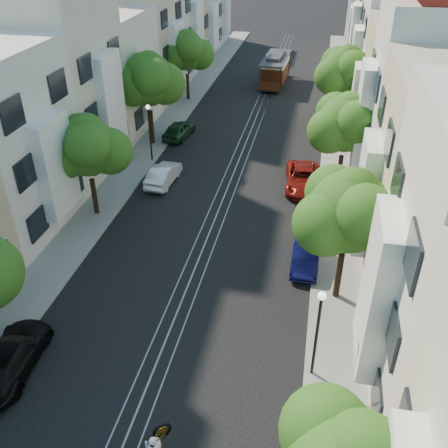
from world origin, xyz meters
The scene contains 23 objects.
ground centered at (0.00, 28.00, 0.00)m, with size 200.00×200.00×0.00m, color black.
sidewalk_east centered at (7.25, 28.00, 0.06)m, with size 2.50×80.00×0.12m, color gray.
sidewalk_west centered at (-7.25, 28.00, 0.06)m, with size 2.50×80.00×0.12m, color gray.
rail_left centered at (-0.55, 28.00, 0.01)m, with size 0.06×80.00×0.02m, color gray.
rail_slot centered at (0.00, 28.00, 0.01)m, with size 0.06×80.00×0.02m, color gray.
rail_right centered at (0.55, 28.00, 0.01)m, with size 0.06×80.00×0.02m, color gray.
lane_line centered at (0.00, 28.00, 0.00)m, with size 0.08×80.00×0.01m, color tan.
townhouses_east centered at (11.87, 27.91, 5.18)m, with size 7.75×72.00×12.00m.
townhouses_west centered at (-11.87, 27.91, 5.08)m, with size 7.75×72.00×11.76m.
tree_e_b centered at (7.26, 8.98, 4.73)m, with size 4.93×4.08×6.68m.
tree_e_c centered at (7.26, 19.98, 4.60)m, with size 4.84×3.99×6.52m.
tree_e_d centered at (7.26, 30.98, 4.87)m, with size 5.01×4.16×6.85m.
tree_w_b centered at (-7.14, 13.98, 4.40)m, with size 4.72×3.87×6.27m.
tree_w_c centered at (-7.14, 24.98, 5.07)m, with size 5.13×4.28×7.09m.
tree_w_d centered at (-7.14, 35.98, 4.60)m, with size 4.84×3.99×6.52m.
lamp_east centered at (6.30, 4.00, 2.85)m, with size 0.32×0.32×4.16m.
lamp_west centered at (-6.30, 22.00, 2.85)m, with size 0.32×0.32×4.16m.
cable_car centered at (0.50, 42.86, 1.69)m, with size 2.70×7.55×2.86m.
parked_car_e_mid centered at (5.60, 11.47, 0.65)m, with size 1.37×3.93×1.30m, color #0D0D44.
parked_car_e_far centered at (4.91, 19.95, 0.68)m, with size 2.25×4.88×1.36m, color maroon.
parked_car_w_near centered at (-5.60, 1.93, 0.69)m, with size 1.92×4.73×1.37m, color black.
parked_car_w_mid centered at (-4.40, 18.78, 0.65)m, with size 1.38×3.95×1.30m, color white.
parked_car_w_far centered at (-5.53, 26.73, 0.68)m, with size 1.61×4.00×1.36m, color #15361C.
Camera 1 is at (5.52, -10.13, 15.86)m, focal length 40.00 mm.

